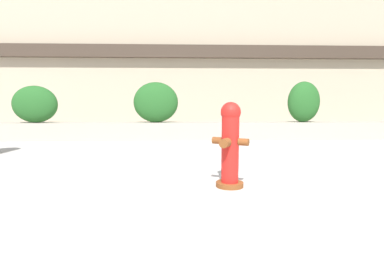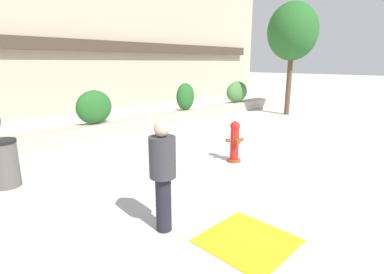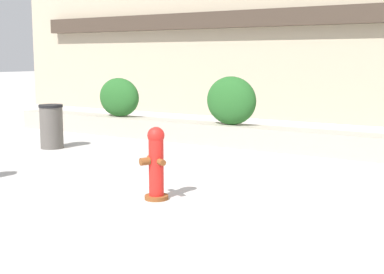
% 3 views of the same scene
% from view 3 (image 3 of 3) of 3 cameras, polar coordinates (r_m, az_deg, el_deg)
% --- Properties ---
extents(ground_plane, '(120.00, 120.00, 0.00)m').
position_cam_3_polar(ground_plane, '(6.60, -2.92, -9.87)').
color(ground_plane, '#BCB7B2').
extents(planter_wall_low, '(18.00, 0.70, 0.50)m').
position_cam_3_polar(planter_wall_low, '(11.85, 13.82, -0.64)').
color(planter_wall_low, '#ADA393').
rests_on(planter_wall_low, ground).
extents(hedge_bush_0, '(1.26, 0.60, 1.04)m').
position_cam_3_polar(hedge_bush_0, '(14.50, -7.79, 4.22)').
color(hedge_bush_0, '#235B23').
rests_on(hedge_bush_0, planter_wall_low).
extents(hedge_bush_1, '(1.27, 0.62, 1.14)m').
position_cam_3_polar(hedge_bush_1, '(12.62, 4.20, 3.89)').
color(hedge_bush_1, '#235B23').
rests_on(hedge_bush_1, planter_wall_low).
extents(fire_hydrant, '(0.48, 0.49, 1.08)m').
position_cam_3_polar(fire_hydrant, '(7.85, -3.87, -2.74)').
color(fire_hydrant, brown).
rests_on(fire_hydrant, ground).
extents(trash_bin, '(0.55, 0.55, 1.01)m').
position_cam_3_polar(trash_bin, '(12.71, -14.76, 1.11)').
color(trash_bin, '#56514C').
rests_on(trash_bin, ground).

